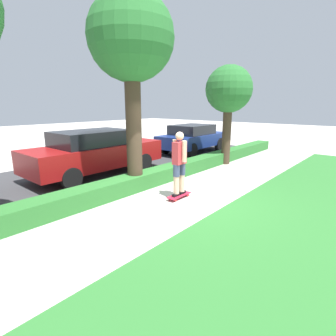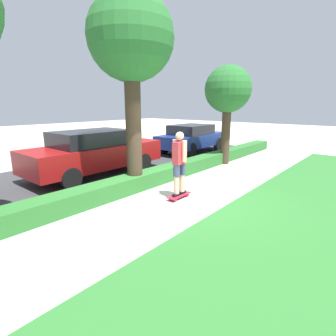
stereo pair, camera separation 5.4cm
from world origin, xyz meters
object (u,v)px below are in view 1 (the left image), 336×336
(tree_mid, at_px, (131,42))
(skater_person, at_px, (179,162))
(skateboard, at_px, (179,195))
(tree_far, at_px, (229,91))
(parked_car_middle, at_px, (95,152))
(parked_car_rear, at_px, (193,138))

(tree_mid, bearing_deg, skater_person, -81.46)
(skateboard, relative_size, tree_far, 0.19)
(parked_car_middle, bearing_deg, parked_car_rear, -0.17)
(tree_mid, xyz_separation_m, parked_car_rear, (6.06, 2.27, -3.18))
(skateboard, bearing_deg, tree_far, 13.93)
(skater_person, relative_size, parked_car_rear, 0.40)
(tree_mid, xyz_separation_m, parked_car_middle, (0.24, 2.27, -3.13))
(skater_person, relative_size, parked_car_middle, 0.35)
(parked_car_middle, bearing_deg, tree_mid, -96.27)
(tree_far, relative_size, parked_car_middle, 0.83)
(skateboard, bearing_deg, skater_person, -75.96)
(skateboard, height_order, skater_person, skater_person)
(skateboard, distance_m, tree_mid, 4.12)
(skateboard, bearing_deg, tree_mid, 98.54)
(parked_car_middle, distance_m, parked_car_rear, 5.81)
(skateboard, height_order, parked_car_middle, parked_car_middle)
(skateboard, relative_size, skater_person, 0.46)
(parked_car_middle, bearing_deg, skateboard, -90.59)
(tree_mid, bearing_deg, parked_car_rear, 20.54)
(parked_car_middle, relative_size, parked_car_rear, 1.14)
(tree_far, height_order, parked_car_middle, tree_far)
(skater_person, height_order, parked_car_rear, skater_person)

